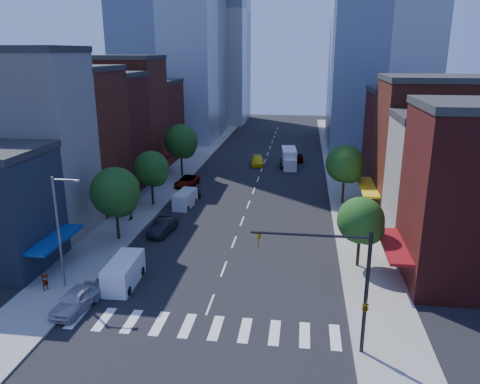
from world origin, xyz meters
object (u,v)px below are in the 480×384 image
(parked_car_rear, at_px, (189,196))
(cargo_van_far, at_px, (185,199))
(parked_car_front, at_px, (76,300))
(parked_car_third, at_px, (187,181))
(cargo_van_near, at_px, (123,273))
(parked_car_second, at_px, (163,226))
(taxi, at_px, (257,161))
(traffic_car_oncoming, at_px, (285,162))
(box_truck, at_px, (289,159))
(pedestrian_far, at_px, (129,211))
(traffic_car_far, at_px, (298,157))
(pedestrian_near, at_px, (45,280))

(parked_car_rear, bearing_deg, cargo_van_far, -84.04)
(parked_car_front, xyz_separation_m, parked_car_third, (0.00, 32.98, -0.08))
(cargo_van_near, bearing_deg, parked_car_second, 88.88)
(taxi, xyz_separation_m, traffic_car_oncoming, (4.55, -0.38, 0.06))
(cargo_van_near, distance_m, box_truck, 43.78)
(parked_car_front, relative_size, box_truck, 0.63)
(parked_car_third, height_order, taxi, parked_car_third)
(parked_car_front, xyz_separation_m, cargo_van_near, (2.00, 4.05, 0.26))
(parked_car_second, xyz_separation_m, pedestrian_far, (-4.79, 3.04, 0.36))
(parked_car_front, relative_size, parked_car_third, 0.91)
(parked_car_second, bearing_deg, traffic_car_far, 76.52)
(taxi, bearing_deg, traffic_car_oncoming, -12.13)
(box_truck, xyz_separation_m, pedestrian_near, (-17.39, -44.03, -0.43))
(parked_car_third, height_order, parked_car_rear, parked_car_third)
(cargo_van_far, bearing_deg, parked_car_front, -90.05)
(box_truck, bearing_deg, pedestrian_near, -116.47)
(parked_car_third, xyz_separation_m, traffic_car_far, (15.20, 17.88, -0.02))
(cargo_van_far, bearing_deg, pedestrian_far, -126.42)
(parked_car_third, relative_size, pedestrian_far, 2.65)
(traffic_car_far, height_order, pedestrian_near, pedestrian_near)
(box_truck, bearing_deg, parked_car_rear, -125.20)
(parked_car_second, xyz_separation_m, parked_car_third, (-1.87, 17.60, -0.05))
(parked_car_third, bearing_deg, pedestrian_far, -96.36)
(pedestrian_near, bearing_deg, parked_car_third, 16.72)
(box_truck, distance_m, pedestrian_far, 32.42)
(parked_car_front, bearing_deg, pedestrian_near, 156.61)
(cargo_van_near, xyz_separation_m, cargo_van_far, (-0.01, 19.99, -0.12))
(parked_car_rear, height_order, pedestrian_far, pedestrian_far)
(pedestrian_far, bearing_deg, traffic_car_far, 152.56)
(parked_car_rear, distance_m, traffic_car_oncoming, 23.25)
(box_truck, relative_size, pedestrian_far, 3.83)
(parked_car_rear, height_order, taxi, taxi)
(cargo_van_far, bearing_deg, parked_car_rear, 94.41)
(parked_car_rear, bearing_deg, traffic_car_oncoming, 67.86)
(parked_car_front, xyz_separation_m, pedestrian_far, (-2.92, 18.42, 0.33))
(parked_car_third, xyz_separation_m, pedestrian_far, (-2.92, -14.56, 0.41))
(cargo_van_far, xyz_separation_m, box_truck, (11.75, 22.18, 0.46))
(parked_car_rear, bearing_deg, box_truck, 65.95)
(parked_car_third, height_order, pedestrian_far, pedestrian_far)
(cargo_van_near, height_order, pedestrian_far, cargo_van_near)
(pedestrian_near, bearing_deg, pedestrian_far, 20.90)
(cargo_van_near, xyz_separation_m, traffic_car_oncoming, (11.04, 42.53, -0.29))
(pedestrian_near, relative_size, pedestrian_far, 0.84)
(cargo_van_near, xyz_separation_m, traffic_car_far, (13.19, 46.80, -0.36))
(cargo_van_far, relative_size, pedestrian_near, 2.80)
(parked_car_front, relative_size, parked_car_second, 1.01)
(parked_car_front, bearing_deg, pedestrian_far, 106.65)
(box_truck, bearing_deg, pedestrian_far, -125.83)
(cargo_van_far, height_order, pedestrian_near, cargo_van_far)
(parked_car_rear, distance_m, pedestrian_near, 24.60)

